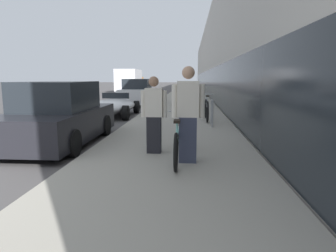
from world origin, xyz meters
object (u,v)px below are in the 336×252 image
object	(u,v)px
person_bystander	(154,115)
bike_rack_hoop	(212,110)
vintage_roadster_curbside	(113,106)
tandem_bicycle	(178,139)
parked_sedan_curbside	(58,117)
cruiser_bike_nearest	(207,110)
person_rider	(188,115)
moving_truck	(130,81)
parked_sedan_far	(137,93)

from	to	relation	value
person_bystander	bike_rack_hoop	xyz separation A→B (m)	(1.44, 3.65, -0.28)
bike_rack_hoop	vintage_roadster_curbside	distance (m)	5.27
tandem_bicycle	parked_sedan_curbside	bearing A→B (deg)	152.86
cruiser_bike_nearest	tandem_bicycle	bearing A→B (deg)	-98.87
tandem_bicycle	person_rider	xyz separation A→B (m)	(0.19, -0.32, 0.52)
person_rider	parked_sedan_curbside	xyz separation A→B (m)	(-3.32, 1.93, -0.31)
tandem_bicycle	person_bystander	size ratio (longest dim) A/B	1.61
tandem_bicycle	person_bystander	bearing A→B (deg)	148.44
vintage_roadster_curbside	moving_truck	bearing A→B (deg)	99.54
person_rider	person_bystander	bearing A→B (deg)	137.60
parked_sedan_curbside	parked_sedan_far	distance (m)	11.37
tandem_bicycle	cruiser_bike_nearest	bearing A→B (deg)	81.13
tandem_bicycle	parked_sedan_far	size ratio (longest dim) A/B	0.62
cruiser_bike_nearest	parked_sedan_curbside	size ratio (longest dim) A/B	0.46
person_bystander	parked_sedan_curbside	bearing A→B (deg)	153.78
parked_sedan_curbside	vintage_roadster_curbside	world-z (taller)	parked_sedan_curbside
parked_sedan_curbside	person_rider	bearing A→B (deg)	-30.17
parked_sedan_curbside	parked_sedan_far	bearing A→B (deg)	89.91
cruiser_bike_nearest	moving_truck	distance (m)	24.60
bike_rack_hoop	vintage_roadster_curbside	size ratio (longest dim) A/B	0.20
bike_rack_hoop	parked_sedan_curbside	xyz separation A→B (m)	(-4.06, -2.36, 0.05)
parked_sedan_far	tandem_bicycle	bearing A→B (deg)	-76.49
person_rider	moving_truck	distance (m)	29.78
cruiser_bike_nearest	vintage_roadster_curbside	bearing A→B (deg)	153.55
cruiser_bike_nearest	vintage_roadster_curbside	distance (m)	4.49
cruiser_bike_nearest	moving_truck	world-z (taller)	moving_truck
person_rider	person_bystander	world-z (taller)	person_rider
person_rider	vintage_roadster_curbside	world-z (taller)	person_rider
bike_rack_hoop	parked_sedan_curbside	size ratio (longest dim) A/B	0.21
moving_truck	parked_sedan_far	bearing A→B (deg)	-76.77
cruiser_bike_nearest	parked_sedan_far	world-z (taller)	parked_sedan_far
person_rider	moving_truck	bearing A→B (deg)	103.56
person_rider	bike_rack_hoop	size ratio (longest dim) A/B	2.07
cruiser_bike_nearest	parked_sedan_far	bearing A→B (deg)	116.98
person_rider	tandem_bicycle	bearing A→B (deg)	119.96
bike_rack_hoop	moving_truck	distance (m)	25.85
cruiser_bike_nearest	vintage_roadster_curbside	xyz separation A→B (m)	(-4.02, 2.00, -0.10)
person_rider	bike_rack_hoop	bearing A→B (deg)	80.26
person_bystander	parked_sedan_far	xyz separation A→B (m)	(-2.60, 12.66, -0.20)
bike_rack_hoop	parked_sedan_far	world-z (taller)	parked_sedan_far
person_bystander	vintage_roadster_curbside	bearing A→B (deg)	111.21
cruiser_bike_nearest	parked_sedan_far	xyz separation A→B (m)	(-3.93, 7.73, 0.19)
person_bystander	parked_sedan_far	world-z (taller)	person_bystander
parked_sedan_curbside	vintage_roadster_curbside	distance (m)	5.64
bike_rack_hoop	cruiser_bike_nearest	world-z (taller)	cruiser_bike_nearest
parked_sedan_curbside	parked_sedan_far	world-z (taller)	parked_sedan_far
person_bystander	moving_truck	bearing A→B (deg)	102.51
parked_sedan_far	person_bystander	bearing A→B (deg)	-78.38
bike_rack_hoop	parked_sedan_far	size ratio (longest dim) A/B	0.21
vintage_roadster_curbside	moving_truck	world-z (taller)	moving_truck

